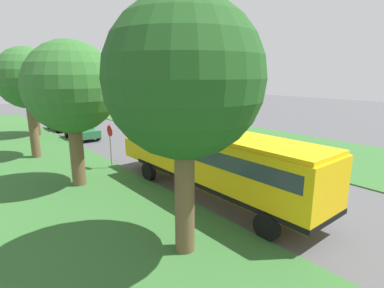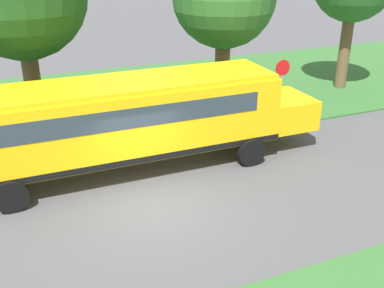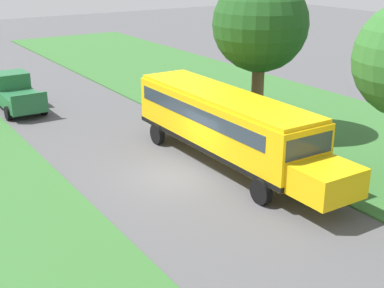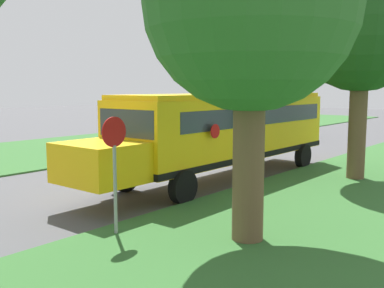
# 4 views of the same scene
# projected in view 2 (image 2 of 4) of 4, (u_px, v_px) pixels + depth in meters

# --- Properties ---
(ground_plane) EXTENTS (120.00, 120.00, 0.00)m
(ground_plane) POSITION_uv_depth(u_px,v_px,m) (154.00, 208.00, 13.30)
(ground_plane) COLOR #4C4C4F
(grass_verge) EXTENTS (12.00, 80.00, 0.08)m
(grass_verge) POSITION_uv_depth(u_px,v_px,m) (90.00, 104.00, 21.72)
(grass_verge) COLOR #33662D
(grass_verge) RESTS_ON ground
(school_bus) EXTENTS (2.84, 12.42, 3.16)m
(school_bus) POSITION_uv_depth(u_px,v_px,m) (130.00, 117.00, 14.78)
(school_bus) COLOR yellow
(school_bus) RESTS_ON ground
(stop_sign) EXTENTS (0.08, 0.68, 2.74)m
(stop_sign) POSITION_uv_depth(u_px,v_px,m) (281.00, 83.00, 18.96)
(stop_sign) COLOR gray
(stop_sign) RESTS_ON ground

